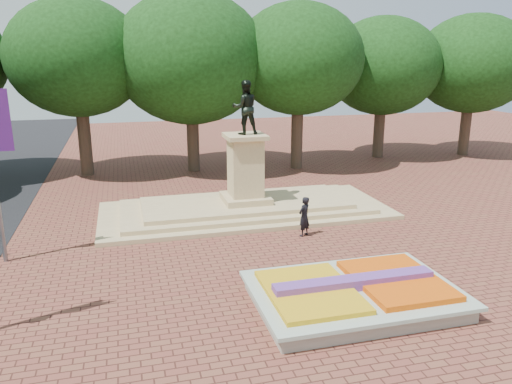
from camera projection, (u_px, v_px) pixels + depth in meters
ground at (301, 281)px, 17.19m from camera, size 90.00×90.00×0.00m
flower_bed at (355, 293)px, 15.48m from camera, size 6.30×4.30×0.91m
monument at (246, 195)px, 24.41m from camera, size 14.00×6.00×6.40m
tree_row_back at (243, 68)px, 32.77m from camera, size 44.80×8.80×10.43m
pedestrian at (304, 217)px, 21.27m from camera, size 0.76×0.70×1.73m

